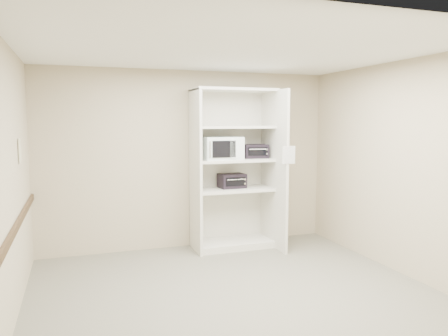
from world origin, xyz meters
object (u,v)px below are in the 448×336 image
object	(u,v)px
microwave	(222,148)
toaster_oven_lower	(232,181)
toaster_oven_upper	(255,151)
shelving_unit	(236,174)

from	to	relation	value
microwave	toaster_oven_lower	distance (m)	0.56
microwave	toaster_oven_upper	size ratio (longest dim) A/B	1.53
shelving_unit	toaster_oven_upper	size ratio (longest dim) A/B	6.58
shelving_unit	microwave	distance (m)	0.48
toaster_oven_upper	toaster_oven_lower	xyz separation A→B (m)	(-0.38, 0.02, -0.45)
shelving_unit	toaster_oven_upper	world-z (taller)	shelving_unit
toaster_oven_upper	microwave	bearing A→B (deg)	-164.49
microwave	toaster_oven_upper	bearing A→B (deg)	10.33
microwave	toaster_oven_lower	world-z (taller)	microwave
toaster_oven_upper	toaster_oven_lower	world-z (taller)	toaster_oven_upper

